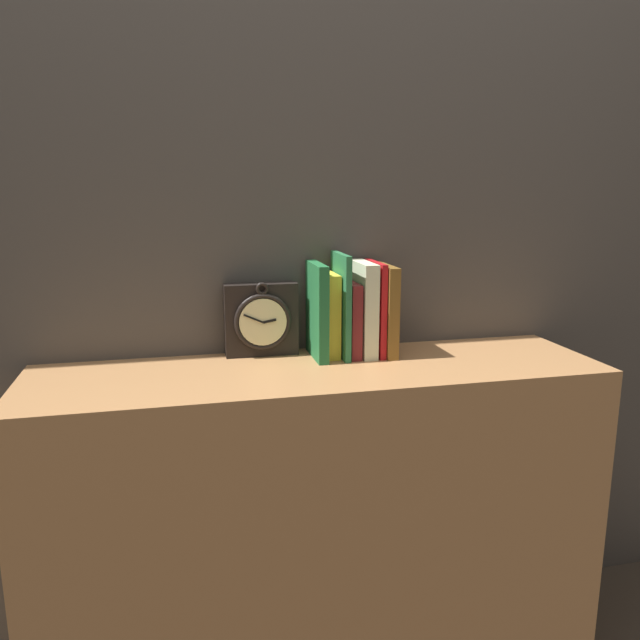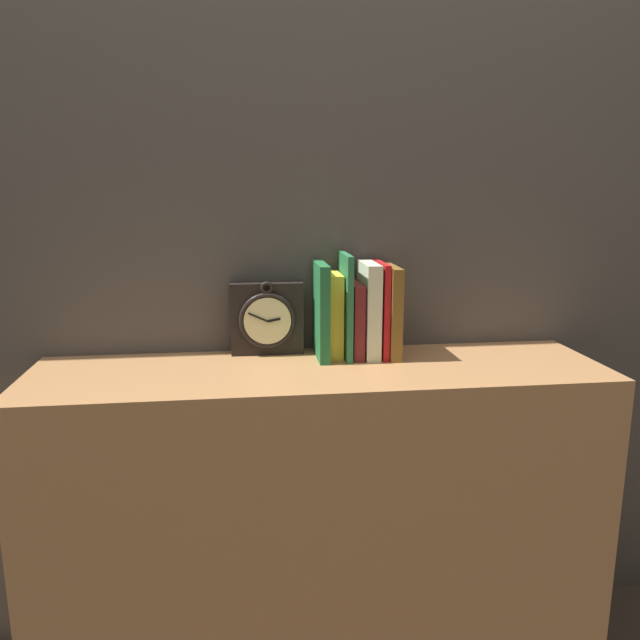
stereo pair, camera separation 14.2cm
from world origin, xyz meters
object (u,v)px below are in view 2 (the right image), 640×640
Objects in this scene: book_slot0_green at (321,311)px; book_slot3_maroon at (355,319)px; book_slot5_red at (381,309)px; book_slot1_yellow at (333,315)px; book_slot6_brown at (390,311)px; book_slot2_green at (345,306)px; clock at (267,319)px; book_slot4_cream at (369,309)px.

book_slot3_maroon is at bearing 4.09° from book_slot0_green.
book_slot0_green is 0.15m from book_slot5_red.
book_slot0_green reaches higher than book_slot1_yellow.
book_slot2_green is at bearing 178.89° from book_slot6_brown.
book_slot6_brown is (0.11, -0.00, -0.02)m from book_slot2_green.
book_slot6_brown is at bearing -9.09° from clock.
book_slot2_green is (0.06, 0.00, 0.01)m from book_slot0_green.
book_slot0_green is 1.04× the size of book_slot6_brown.
book_slot3_maroon is 0.09m from book_slot6_brown.
book_slot6_brown is at bearing -4.22° from book_slot3_maroon.
book_slot6_brown is (0.09, -0.01, 0.02)m from book_slot3_maroon.
book_slot2_green is at bearing -178.65° from book_slot5_red.
book_slot5_red is (0.06, -0.00, 0.02)m from book_slot3_maroon.
book_slot3_maroon is at bearing 175.84° from book_slot4_cream.
book_slot2_green is 0.09m from book_slot5_red.
book_slot3_maroon is (0.02, 0.00, -0.04)m from book_slot2_green.
clock is 0.91× the size of book_slot1_yellow.
book_slot6_brown is at bearing -0.14° from book_slot0_green.
book_slot2_green reaches higher than book_slot1_yellow.
book_slot2_green is at bearing 1.65° from book_slot0_green.
book_slot1_yellow is (0.03, 0.02, -0.01)m from book_slot0_green.
book_slot5_red is 0.02m from book_slot6_brown.
book_slot2_green is 1.39× the size of book_slot3_maroon.
book_slot5_red is 1.04× the size of book_slot6_brown.
book_slot0_green is (0.13, -0.05, 0.03)m from clock.
book_slot1_yellow is 0.12m from book_slot5_red.
book_slot4_cream is at bearing 1.74° from book_slot2_green.
book_slot5_red is (0.12, -0.01, 0.01)m from book_slot1_yellow.
book_slot4_cream reaches higher than book_slot6_brown.
clock is at bearing 170.91° from book_slot6_brown.
book_slot5_red reaches higher than book_slot3_maroon.
book_slot1_yellow is 0.81× the size of book_slot2_green.
book_slot6_brown reaches higher than book_slot3_maroon.
clock is at bearing 159.77° from book_slot0_green.
book_slot5_red is at bearing 1.47° from book_slot0_green.
book_slot2_green is 0.04m from book_slot3_maroon.
book_slot6_brown reaches higher than book_slot1_yellow.
book_slot1_yellow is at bearing 173.76° from book_slot6_brown.
book_slot0_green is at bearing -153.96° from book_slot1_yellow.
book_slot3_maroon is at bearing -9.50° from book_slot1_yellow.
book_slot2_green is 0.06m from book_slot4_cream.
book_slot4_cream is (0.03, -0.00, 0.02)m from book_slot3_maroon.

